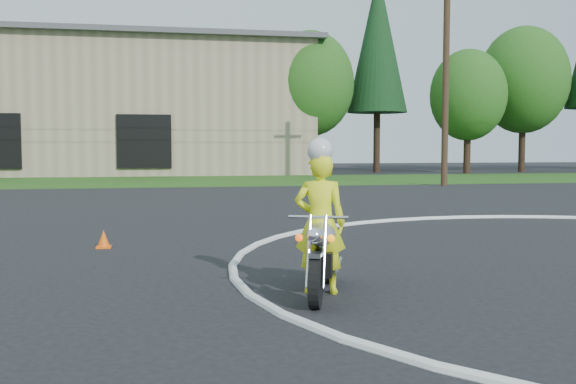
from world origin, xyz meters
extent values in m
cube|color=#1E4714|center=(0.00, 27.00, 0.01)|extent=(120.00, 10.00, 0.02)
cylinder|color=black|center=(-5.32, 1.43, 0.27)|extent=(0.29, 0.55, 0.55)
cylinder|color=black|center=(-4.89, 2.63, 0.27)|extent=(0.29, 0.55, 0.55)
cube|color=black|center=(-5.09, 2.07, 0.36)|extent=(0.41, 0.56, 0.27)
ellipsoid|color=#ACACB1|center=(-5.15, 1.90, 0.71)|extent=(0.50, 0.66, 0.25)
cube|color=black|center=(-5.00, 2.33, 0.67)|extent=(0.41, 0.59, 0.09)
cylinder|color=silver|center=(-5.37, 1.53, 0.59)|extent=(0.15, 0.32, 0.73)
cylinder|color=silver|center=(-5.22, 1.47, 0.59)|extent=(0.15, 0.32, 0.73)
cube|color=silver|center=(-5.33, 1.42, 0.56)|extent=(0.19, 0.23, 0.05)
cylinder|color=silver|center=(-5.24, 1.65, 0.93)|extent=(0.61, 0.25, 0.03)
sphere|color=white|center=(-5.35, 1.35, 0.77)|extent=(0.16, 0.16, 0.16)
sphere|color=#FF4B0C|center=(-5.50, 1.42, 0.75)|extent=(0.08, 0.08, 0.08)
sphere|color=orange|center=(-5.19, 1.31, 0.75)|extent=(0.08, 0.08, 0.08)
cylinder|color=silver|center=(-4.83, 2.37, 0.27)|extent=(0.31, 0.71, 0.07)
imported|color=#F0FC1A|center=(-5.11, 2.13, 0.80)|extent=(0.68, 0.56, 1.61)
sphere|color=silver|center=(-5.12, 2.09, 1.63)|extent=(0.29, 0.29, 0.29)
cone|color=#FF5B0D|center=(-7.86, 5.99, 0.15)|extent=(0.22, 0.22, 0.30)
cube|color=#FF5B0D|center=(-7.86, 5.99, 0.01)|extent=(0.24, 0.24, 0.03)
cube|color=black|center=(-8.00, 31.90, 2.00)|extent=(3.00, 0.16, 3.00)
cylinder|color=#382619|center=(2.00, 34.00, 1.62)|extent=(0.44, 0.44, 3.24)
ellipsoid|color=#1E5116|center=(2.00, 34.00, 5.58)|extent=(5.40, 5.40, 6.48)
cylinder|color=#382619|center=(7.00, 36.00, 1.98)|extent=(0.44, 0.44, 3.96)
cone|color=black|center=(7.00, 36.00, 8.63)|extent=(3.96, 3.96, 9.35)
cylinder|color=#382619|center=(12.00, 33.00, 1.44)|extent=(0.44, 0.44, 2.88)
ellipsoid|color=#1E5116|center=(12.00, 33.00, 4.96)|extent=(4.80, 4.80, 5.76)
cylinder|color=#382619|center=(17.00, 35.00, 1.80)|extent=(0.44, 0.44, 3.60)
ellipsoid|color=#1E5116|center=(17.00, 35.00, 6.20)|extent=(6.00, 6.00, 7.20)
cylinder|color=#382619|center=(-2.00, 35.00, 1.44)|extent=(0.44, 0.44, 2.88)
ellipsoid|color=#1E5116|center=(-2.00, 35.00, 4.96)|extent=(4.80, 4.80, 5.76)
cylinder|color=#473321|center=(5.00, 21.00, 5.00)|extent=(0.28, 0.28, 10.00)
camera|label=1|loc=(-6.83, -4.93, 1.67)|focal=40.00mm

